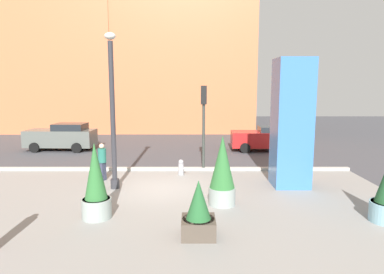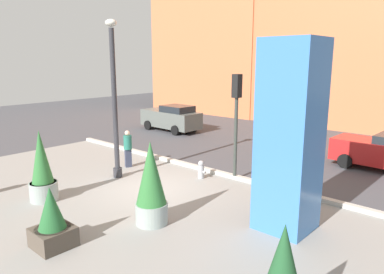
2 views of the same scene
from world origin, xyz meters
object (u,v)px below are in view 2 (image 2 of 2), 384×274
potted_plant_curbside (42,170)px  potted_plant_near_right (151,185)px  lamp_post (115,104)px  art_pillar_blue (290,138)px  traffic_light_far_side (236,110)px  potted_plant_near_left (52,222)px  pedestrian_on_sidewalk (128,147)px  fire_hydrant (201,170)px  car_intersection (171,118)px

potted_plant_curbside → potted_plant_near_right: 4.30m
lamp_post → potted_plant_near_right: lamp_post is taller
art_pillar_blue → traffic_light_far_side: size_ratio=1.26×
potted_plant_curbside → potted_plant_near_left: size_ratio=1.51×
lamp_post → pedestrian_on_sidewalk: size_ratio=3.72×
fire_hydrant → pedestrian_on_sidewalk: pedestrian_on_sidewalk is taller
art_pillar_blue → potted_plant_near_left: 6.66m
potted_plant_curbside → fire_hydrant: size_ratio=3.28×
art_pillar_blue → potted_plant_curbside: 8.20m
art_pillar_blue → car_intersection: 15.15m
potted_plant_near_left → car_intersection: car_intersection is taller
potted_plant_curbside → traffic_light_far_side: (3.62, 6.20, 1.77)m
potted_plant_curbside → car_intersection: potted_plant_curbside is taller
fire_hydrant → car_intersection: bearing=141.6°
potted_plant_near_right → car_intersection: 14.23m
potted_plant_near_left → car_intersection: 15.74m
potted_plant_curbside → potted_plant_near_left: potted_plant_curbside is taller
pedestrian_on_sidewalk → lamp_post: bearing=-55.9°
potted_plant_near_right → lamp_post: bearing=155.3°
potted_plant_near_left → car_intersection: size_ratio=0.37×
fire_hydrant → car_intersection: car_intersection is taller
traffic_light_far_side → pedestrian_on_sidewalk: size_ratio=2.50×
fire_hydrant → traffic_light_far_side: (1.09, 0.82, 2.48)m
pedestrian_on_sidewalk → potted_plant_near_right: bearing=-32.0°
art_pillar_blue → pedestrian_on_sidewalk: art_pillar_blue is taller
lamp_post → traffic_light_far_side: size_ratio=1.48×
lamp_post → car_intersection: bearing=122.1°
potted_plant_near_right → traffic_light_far_side: bearing=95.7°
lamp_post → pedestrian_on_sidewalk: bearing=124.1°
art_pillar_blue → car_intersection: (-12.67, 8.11, -1.77)m
traffic_light_far_side → art_pillar_blue: bearing=-35.8°
potted_plant_near_left → traffic_light_far_side: (0.39, 7.55, 2.16)m
traffic_light_far_side → car_intersection: 10.85m
potted_plant_curbside → potted_plant_near_right: (4.11, 1.25, 0.12)m
lamp_post → art_pillar_blue: size_ratio=1.18×
potted_plant_curbside → traffic_light_far_side: 7.39m
fire_hydrant → pedestrian_on_sidewalk: (-3.48, -0.96, 0.57)m
lamp_post → potted_plant_near_right: size_ratio=2.50×
art_pillar_blue → traffic_light_far_side: (-3.56, 2.57, 0.19)m
lamp_post → traffic_light_far_side: 4.80m
car_intersection → pedestrian_on_sidewalk: bearing=-58.2°
art_pillar_blue → fire_hydrant: art_pillar_blue is taller
potted_plant_near_right → fire_hydrant: size_ratio=3.33×
potted_plant_near_right → fire_hydrant: potted_plant_near_right is taller
car_intersection → pedestrian_on_sidewalk: 8.63m
lamp_post → pedestrian_on_sidewalk: 2.56m
potted_plant_near_right → traffic_light_far_side: size_ratio=0.59×
potted_plant_curbside → car_intersection: 12.97m
potted_plant_curbside → pedestrian_on_sidewalk: potted_plant_curbside is taller
potted_plant_curbside → traffic_light_far_side: size_ratio=0.58×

